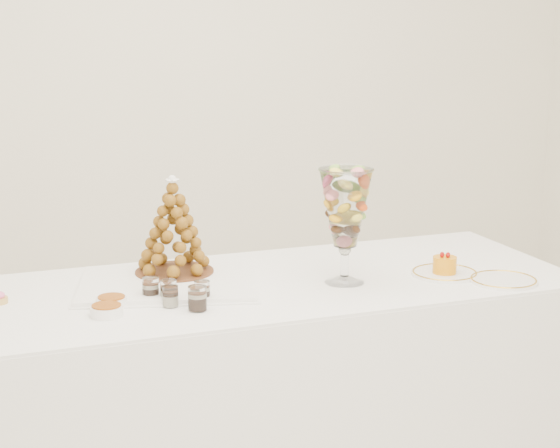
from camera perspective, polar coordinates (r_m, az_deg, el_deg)
name	(u,v)px	position (r m, az deg, el deg)	size (l,w,h in m)	color
buffet_table	(273,389)	(3.26, -0.45, -10.05)	(2.08, 0.94, 0.77)	white
lace_tray	(167,284)	(3.09, -6.90, -3.65)	(0.56, 0.42, 0.02)	white
macaron_vase	(346,209)	(3.07, 4.02, 0.89)	(0.17, 0.17, 0.38)	white
cake_plate	(445,273)	(3.26, 10.00, -2.99)	(0.23, 0.23, 0.01)	white
spare_plate	(503,280)	(3.21, 13.46, -3.37)	(0.22, 0.22, 0.01)	white
verrine_a	(151,289)	(2.95, -7.89, -3.94)	(0.05, 0.05, 0.07)	white
verrine_b	(168,291)	(2.93, -6.81, -4.07)	(0.05, 0.05, 0.07)	white
verrine_c	(202,291)	(2.92, -4.77, -4.12)	(0.05, 0.05, 0.07)	white
verrine_d	(170,296)	(2.88, -6.69, -4.40)	(0.05, 0.05, 0.07)	white
verrine_e	(197,298)	(2.83, -5.06, -4.54)	(0.06, 0.06, 0.08)	white
ramekin_back	(112,302)	(2.91, -10.23, -4.70)	(0.09, 0.09, 0.03)	white
ramekin_front	(107,311)	(2.83, -10.53, -5.23)	(0.10, 0.10, 0.03)	white
croquembouche	(173,226)	(3.15, -6.52, -0.10)	(0.27, 0.27, 0.33)	brown
mousse_cake	(445,265)	(3.24, 10.01, -2.45)	(0.08, 0.08, 0.07)	orange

